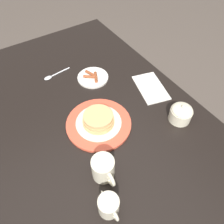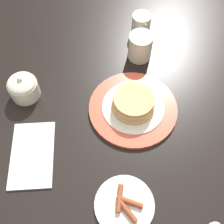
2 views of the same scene
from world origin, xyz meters
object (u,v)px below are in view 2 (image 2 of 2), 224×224
Objects in this scene: pancake_plate at (133,106)px; creamer_pitcher at (141,24)px; sugar_bowl at (23,87)px; side_plate_bacon at (125,205)px; napkin at (32,154)px; coffee_mug at (140,46)px.

pancake_plate is 0.34m from creamer_pitcher.
pancake_plate is at bearing 154.56° from creamer_pitcher.
side_plate_bacon is at bearing -157.08° from sugar_bowl.
sugar_bowl is 0.41× the size of napkin.
sugar_bowl is at bearing 22.92° from side_plate_bacon.
pancake_plate is at bearing -81.04° from napkin.
creamer_pitcher is at bearing -25.24° from side_plate_bacon.
creamer_pitcher is 1.10× the size of sugar_bowl.
coffee_mug is at bearing -59.14° from napkin.
pancake_plate is 0.33m from napkin.
sugar_bowl is 0.22m from napkin.
side_plate_bacon reaches higher than napkin.
coffee_mug reaches higher than pancake_plate.
creamer_pitcher is 0.59m from napkin.
sugar_bowl is (-0.04, 0.40, -0.01)m from coffee_mug.
side_plate_bacon is at bearing 154.99° from pancake_plate.
side_plate_bacon is at bearing 154.54° from coffee_mug.
pancake_plate is at bearing -118.05° from sugar_bowl.
coffee_mug is at bearing -84.47° from sugar_bowl.
creamer_pitcher reaches higher than pancake_plate.
pancake_plate is 2.69× the size of creamer_pitcher.
creamer_pitcher is (0.11, -0.05, -0.01)m from coffee_mug.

